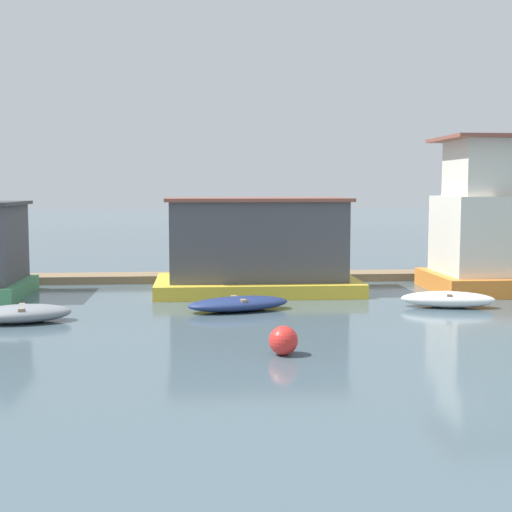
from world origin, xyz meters
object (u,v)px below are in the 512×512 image
Objects in this scene: houseboat_yellow at (257,248)px; houseboat_orange at (509,224)px; dinghy_white at (448,299)px; buoy_red at (283,340)px; dinghy_navy at (239,304)px; dinghy_grey at (22,314)px.

houseboat_orange is at bearing -2.68° from houseboat_yellow.
houseboat_yellow reaches higher than dinghy_white.
buoy_red is (-5.86, -5.86, 0.08)m from dinghy_white.
houseboat_orange is (9.04, -0.42, 0.85)m from houseboat_yellow.
houseboat_orange is at bearing 44.68° from dinghy_white.
dinghy_white is at bearing -33.88° from houseboat_yellow.
houseboat_yellow reaches higher than dinghy_navy.
buoy_red is at bearing -135.00° from dinghy_white.
buoy_red is (6.73, -4.40, 0.08)m from dinghy_grey.
dinghy_grey is (-6.95, -5.25, -1.32)m from houseboat_yellow.
houseboat_yellow is 2.36× the size of dinghy_white.
houseboat_yellow is at bearing 146.12° from dinghy_white.
dinghy_white is 8.29m from buoy_red.
houseboat_orange is 1.65× the size of dinghy_navy.
dinghy_white is 4.62× the size of buoy_red.
dinghy_white is (12.59, 1.46, 0.00)m from dinghy_grey.
houseboat_orange reaches higher than houseboat_yellow.
dinghy_navy is at bearing -179.09° from dinghy_white.
dinghy_white reaches higher than dinghy_navy.
dinghy_navy is at bearing -160.73° from houseboat_orange.
houseboat_yellow is at bearing 177.32° from houseboat_orange.
houseboat_orange is 1.84× the size of dinghy_white.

